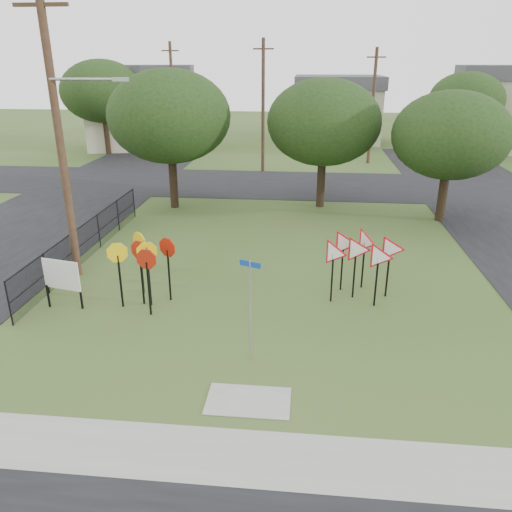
{
  "coord_description": "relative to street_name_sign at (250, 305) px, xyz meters",
  "views": [
    {
      "loc": [
        1.17,
        -12.12,
        7.57
      ],
      "look_at": [
        -0.36,
        3.0,
        1.6
      ],
      "focal_mm": 35.0,
      "sensor_mm": 36.0,
      "label": 1
    }
  ],
  "objects": [
    {
      "name": "sidewalk",
      "position": [
        0.15,
        -3.61,
        -1.64
      ],
      "size": [
        30.0,
        1.6,
        0.02
      ],
      "primitive_type": "cube",
      "color": "gray",
      "rests_on": "ground"
    },
    {
      "name": "house_right",
      "position": [
        18.15,
        36.59,
        2.0
      ],
      "size": [
        8.3,
        8.3,
        7.2
      ],
      "color": "#B5B191",
      "rests_on": "ground"
    },
    {
      "name": "house_mid",
      "position": [
        4.15,
        40.59,
        1.5
      ],
      "size": [
        8.4,
        8.4,
        6.2
      ],
      "color": "#B5B191",
      "rests_on": "ground"
    },
    {
      "name": "tree_near_left",
      "position": [
        -5.85,
        14.59,
        3.2
      ],
      "size": [
        6.4,
        6.4,
        7.27
      ],
      "color": "black",
      "rests_on": "ground"
    },
    {
      "name": "street_left",
      "position": [
        -11.85,
        10.59,
        -1.64
      ],
      "size": [
        8.0,
        50.0,
        0.02
      ],
      "primitive_type": "cube",
      "color": "black",
      "rests_on": "ground"
    },
    {
      "name": "curb_pad",
      "position": [
        0.15,
        -1.81,
        -1.64
      ],
      "size": [
        2.0,
        1.2,
        0.02
      ],
      "primitive_type": "cube",
      "color": "gray",
      "rests_on": "ground"
    },
    {
      "name": "far_pole_c",
      "position": [
        -9.85,
        30.59,
        2.95
      ],
      "size": [
        1.4,
        0.24,
        9.0
      ],
      "color": "#4A3222",
      "rests_on": "ground"
    },
    {
      "name": "tree_far_left",
      "position": [
        -15.85,
        30.59,
        3.52
      ],
      "size": [
        6.8,
        6.8,
        7.73
      ],
      "color": "black",
      "rests_on": "ground"
    },
    {
      "name": "planting_strip",
      "position": [
        0.15,
        -4.81,
        -1.64
      ],
      "size": [
        30.0,
        0.8,
        0.02
      ],
      "primitive_type": "cube",
      "color": "#314C1C",
      "rests_on": "ground"
    },
    {
      "name": "street_name_sign",
      "position": [
        0.0,
        0.0,
        0.0
      ],
      "size": [
        0.56,
        0.24,
        2.87
      ],
      "color": "gray",
      "rests_on": "ground"
    },
    {
      "name": "tree_near_right",
      "position": [
        8.15,
        13.59,
        2.57
      ],
      "size": [
        5.6,
        5.6,
        6.33
      ],
      "color": "black",
      "rests_on": "ground"
    },
    {
      "name": "yield_sign_cluster",
      "position": [
        3.23,
        4.24,
        0.0
      ],
      "size": [
        2.82,
        1.98,
        2.24
      ],
      "color": "black",
      "rests_on": "ground"
    },
    {
      "name": "street_far",
      "position": [
        0.15,
        20.59,
        -1.64
      ],
      "size": [
        60.0,
        8.0,
        0.02
      ],
      "primitive_type": "cube",
      "color": "black",
      "rests_on": "ground"
    },
    {
      "name": "ground",
      "position": [
        0.15,
        0.59,
        -1.65
      ],
      "size": [
        140.0,
        140.0,
        0.0
      ],
      "primitive_type": "plane",
      "color": "#314C1C"
    },
    {
      "name": "house_left",
      "position": [
        -13.85,
        34.59,
        2.0
      ],
      "size": [
        10.58,
        8.88,
        7.2
      ],
      "color": "#B5B191",
      "rests_on": "ground"
    },
    {
      "name": "far_pole_b",
      "position": [
        6.15,
        28.59,
        2.7
      ],
      "size": [
        1.4,
        0.24,
        8.5
      ],
      "color": "#4A3222",
      "rests_on": "ground"
    },
    {
      "name": "utility_pole_main",
      "position": [
        -7.09,
        5.08,
        3.56
      ],
      "size": [
        3.55,
        0.33,
        10.0
      ],
      "color": "#4A3222",
      "rests_on": "ground"
    },
    {
      "name": "info_board",
      "position": [
        -6.37,
        2.39,
        -0.54
      ],
      "size": [
        1.32,
        0.32,
        1.68
      ],
      "color": "black",
      "rests_on": "ground"
    },
    {
      "name": "tree_far_right",
      "position": [
        14.15,
        32.59,
        2.89
      ],
      "size": [
        6.0,
        6.0,
        6.8
      ],
      "color": "black",
      "rests_on": "ground"
    },
    {
      "name": "tree_near_mid",
      "position": [
        2.15,
        15.59,
        2.89
      ],
      "size": [
        6.0,
        6.0,
        6.8
      ],
      "color": "black",
      "rests_on": "ground"
    },
    {
      "name": "fence_run",
      "position": [
        -7.45,
        6.84,
        -0.87
      ],
      "size": [
        0.05,
        11.55,
        1.5
      ],
      "color": "black",
      "rests_on": "ground"
    },
    {
      "name": "stop_sign_cluster",
      "position": [
        -3.8,
        2.96,
        0.03
      ],
      "size": [
        2.09,
        1.82,
        2.24
      ],
      "color": "black",
      "rests_on": "ground"
    },
    {
      "name": "far_pole_a",
      "position": [
        -1.85,
        24.59,
        2.95
      ],
      "size": [
        1.4,
        0.24,
        9.0
      ],
      "color": "#4A3222",
      "rests_on": "ground"
    }
  ]
}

